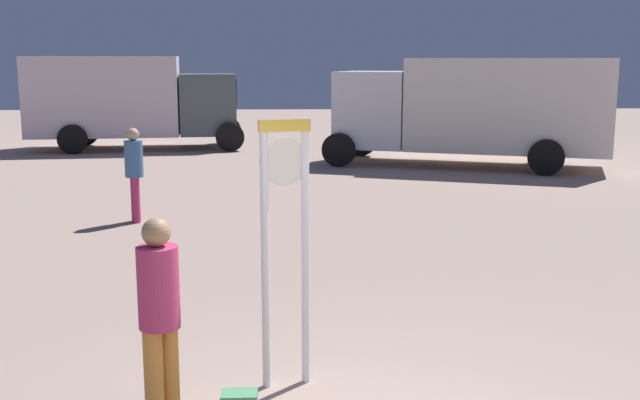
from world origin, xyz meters
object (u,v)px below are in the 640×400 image
person_near_clock (159,312)px  person_distant (134,170)px  standing_clock (285,226)px  box_truck_near (476,107)px  box_truck_far (128,99)px

person_near_clock → person_distant: 7.96m
standing_clock → person_near_clock: (-0.97, -0.74, -0.50)m
standing_clock → person_near_clock: 1.32m
person_near_clock → box_truck_near: box_truck_near is taller
person_near_clock → person_distant: size_ratio=1.00×
standing_clock → box_truck_far: 19.24m
person_distant → person_near_clock: bearing=-77.7°
standing_clock → person_distant: size_ratio=1.41×
standing_clock → box_truck_near: size_ratio=0.30×
person_near_clock → box_truck_near: bearing=67.7°
box_truck_near → box_truck_far: bearing=155.8°
person_distant → standing_clock: bearing=-69.3°
person_distant → box_truck_near: box_truck_near is taller
person_near_clock → person_distant: same height
box_truck_near → standing_clock: bearing=-110.0°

